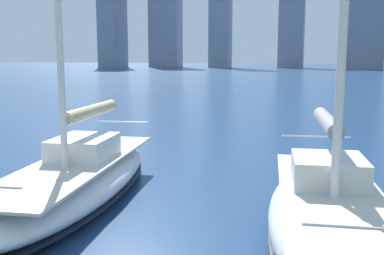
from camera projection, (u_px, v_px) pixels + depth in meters
city_skyline at (317, 10)px, 151.68m from camera, size 167.35×23.53×46.67m
sailboat_grey at (329, 213)px, 8.58m from camera, size 3.12×7.22×11.80m
sailboat_tan at (77, 177)px, 11.48m from camera, size 3.49×8.78×11.39m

